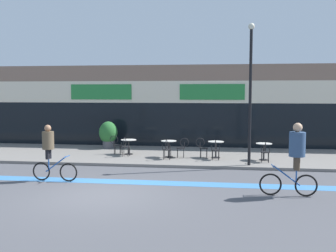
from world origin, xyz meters
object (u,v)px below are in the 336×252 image
object	(u,v)px
bistro_table_1	(169,145)
cafe_chair_2_side	(202,146)
cafe_chair_1_near	(167,148)
planter_pot	(108,134)
cafe_chair_2_near	(216,148)
bistro_table_2	(216,146)
cafe_chair_1_side	(182,146)
cafe_chair_0_near	(125,145)
lamp_post	(250,85)
bistro_table_3	(264,148)
cafe_chair_3_near	(265,151)
cyclist_0	(295,153)
cafe_chair_0_side	(116,143)
cyclist_1	(50,149)
bistro_table_0	(129,144)

from	to	relation	value
bistro_table_1	cafe_chair_2_side	distance (m)	1.53
cafe_chair_1_near	planter_pot	size ratio (longest dim) A/B	0.63
bistro_table_1	cafe_chair_2_near	xyz separation A→B (m)	(2.15, -0.50, -0.03)
bistro_table_2	cafe_chair_2_side	size ratio (longest dim) A/B	0.84
cafe_chair_1_near	cafe_chair_1_side	size ratio (longest dim) A/B	1.00
cafe_chair_0_near	lamp_post	xyz separation A→B (m)	(5.57, -1.43, 2.76)
bistro_table_3	cafe_chair_0_near	bearing A→B (deg)	178.82
bistro_table_1	bistro_table_2	size ratio (longest dim) A/B	1.01
cafe_chair_3_near	cyclist_0	bearing A→B (deg)	-172.80
cafe_chair_3_near	cyclist_0	world-z (taller)	cyclist_0
cafe_chair_0_side	cafe_chair_1_near	xyz separation A→B (m)	(2.65, -1.18, 0.00)
bistro_table_2	cafe_chair_1_near	bearing A→B (deg)	-160.70
bistro_table_3	planter_pot	xyz separation A→B (m)	(-7.85, 2.62, 0.23)
bistro_table_1	cyclist_1	distance (m)	6.01
bistro_table_0	cafe_chair_0_side	size ratio (longest dim) A/B	0.82
bistro_table_3	cafe_chair_3_near	bearing A→B (deg)	-90.40
cafe_chair_3_near	planter_pot	xyz separation A→B (m)	(-7.84, 3.25, 0.25)
bistro_table_1	bistro_table_2	xyz separation A→B (m)	(2.15, 0.13, -0.01)
planter_pot	cyclist_0	size ratio (longest dim) A/B	0.65
bistro_table_3	planter_pot	distance (m)	8.28
cafe_chair_0_near	cafe_chair_1_side	bearing A→B (deg)	-86.46
bistro_table_1	cafe_chair_1_near	distance (m)	0.63
cafe_chair_1_near	cyclist_0	bearing A→B (deg)	-135.26
cafe_chair_0_side	cyclist_1	xyz separation A→B (m)	(-0.90, -5.38, 0.50)
bistro_table_1	cafe_chair_0_side	distance (m)	2.71
bistro_table_3	cafe_chair_1_side	size ratio (longest dim) A/B	0.83
cafe_chair_2_side	cafe_chair_1_near	bearing A→B (deg)	-153.16
cafe_chair_1_near	lamp_post	xyz separation A→B (m)	(3.54, -0.88, 2.76)
cafe_chair_2_side	cyclist_1	distance (m)	7.12
bistro_table_1	cafe_chair_2_side	size ratio (longest dim) A/B	0.85
cafe_chair_0_side	cafe_chair_3_near	size ratio (longest dim) A/B	1.00
cafe_chair_0_near	cafe_chair_1_side	distance (m)	2.66
cafe_chair_2_near	cafe_chair_3_near	distance (m)	2.13
bistro_table_1	cafe_chair_2_near	world-z (taller)	cafe_chair_2_near
bistro_table_3	lamp_post	size ratio (longest dim) A/B	0.13
bistro_table_2	lamp_post	distance (m)	3.48
cafe_chair_2_near	cyclist_1	size ratio (longest dim) A/B	0.45
bistro_table_2	cafe_chair_1_side	distance (m)	1.53
cafe_chair_1_near	cyclist_1	distance (m)	5.52
cafe_chair_1_side	planter_pot	world-z (taller)	planter_pot
cafe_chair_3_near	cyclist_0	size ratio (longest dim) A/B	0.41
cafe_chair_0_side	cyclist_0	world-z (taller)	cyclist_0
cafe_chair_2_side	cafe_chair_3_near	distance (m)	2.89
bistro_table_2	cafe_chair_2_side	distance (m)	0.63
cyclist_0	cyclist_1	bearing A→B (deg)	-6.07
cafe_chair_1_near	cafe_chair_2_side	world-z (taller)	same
cafe_chair_2_side	bistro_table_3	bearing A→B (deg)	-6.26
bistro_table_1	cyclist_1	xyz separation A→B (m)	(-3.56, -4.82, 0.47)
cafe_chair_0_side	lamp_post	bearing A→B (deg)	-24.53
bistro_table_0	cafe_chair_0_side	distance (m)	0.63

